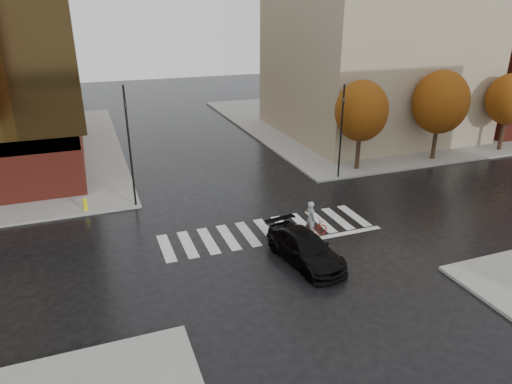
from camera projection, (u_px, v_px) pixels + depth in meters
ground at (270, 235)px, 24.48m from camera, size 120.00×120.00×0.00m
sidewalk_ne at (376, 119)px, 49.51m from camera, size 30.00×30.00×0.15m
crosswalk at (267, 231)px, 24.91m from camera, size 12.00×3.00×0.01m
building_ne_tan at (374, 33)px, 41.32m from camera, size 16.00×16.00×18.00m
building_ne_brick at (511, 51)px, 46.43m from camera, size 14.00×14.00×14.00m
tree_ne_a at (361, 111)px, 32.48m from camera, size 3.80×3.80×6.50m
tree_ne_b at (441, 102)px, 34.70m from camera, size 4.20×4.20×6.89m
tree_ne_c at (509, 99)px, 37.08m from camera, size 3.60×3.60×6.31m
sedan at (305, 248)px, 21.65m from camera, size 2.71×5.13×1.42m
cyclist at (312, 225)px, 23.98m from camera, size 1.82×0.72×2.05m
traffic_light_nw at (129, 140)px, 26.29m from camera, size 0.21×0.18×7.21m
traffic_light_ne at (341, 127)px, 31.06m from camera, size 0.16×0.18×6.48m
fire_hydrant at (85, 204)px, 26.91m from camera, size 0.28×0.28×0.77m
manhole at (310, 211)px, 27.32m from camera, size 0.64×0.64×0.01m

